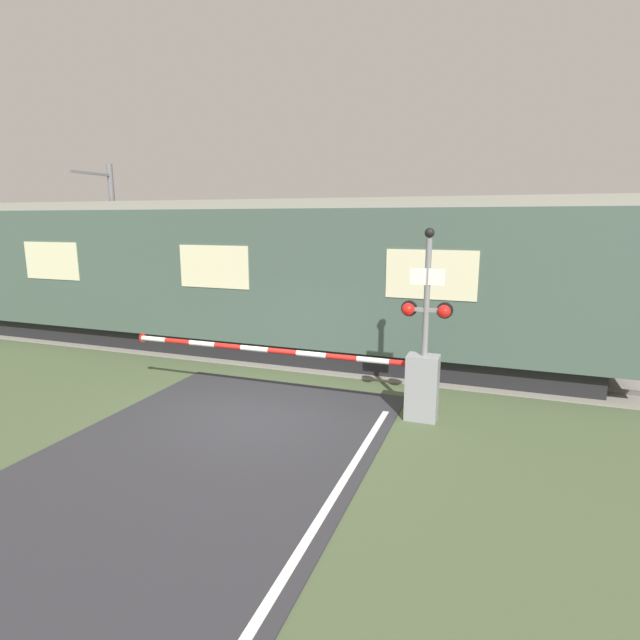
% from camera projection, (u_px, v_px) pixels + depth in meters
% --- Properties ---
extents(ground_plane, '(80.00, 80.00, 0.00)m').
position_uv_depth(ground_plane, '(256.00, 415.00, 9.82)').
color(ground_plane, '#475638').
extents(track_bed, '(36.00, 3.20, 0.13)m').
position_uv_depth(track_bed, '(329.00, 356.00, 13.94)').
color(track_bed, gray).
rests_on(track_bed, ground_plane).
extents(train, '(20.16, 3.08, 4.28)m').
position_uv_depth(train, '(243.00, 276.00, 14.39)').
color(train, black).
rests_on(train, ground_plane).
extents(crossing_barrier, '(6.87, 0.44, 1.26)m').
position_uv_depth(crossing_barrier, '(390.00, 380.00, 9.71)').
color(crossing_barrier, gray).
rests_on(crossing_barrier, ground_plane).
extents(signal_post, '(0.96, 0.26, 3.64)m').
position_uv_depth(signal_post, '(426.00, 313.00, 9.23)').
color(signal_post, gray).
rests_on(signal_post, ground_plane).
extents(catenary_pole, '(0.20, 1.90, 5.72)m').
position_uv_depth(catenary_pole, '(114.00, 241.00, 18.17)').
color(catenary_pole, slate).
rests_on(catenary_pole, ground_plane).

